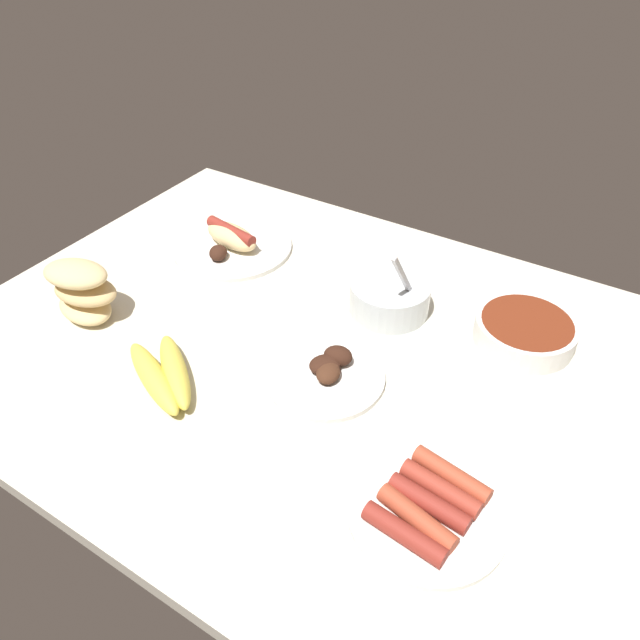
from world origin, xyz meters
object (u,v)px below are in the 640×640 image
(bread_stack, at_px, (82,291))
(bowl_coleslaw, at_px, (390,295))
(banana_bunch, at_px, (164,374))
(plate_hotdog_assembled, at_px, (232,243))
(plate_sausages, at_px, (428,507))
(bowl_chili, at_px, (525,331))
(plate_grilled_meat, at_px, (327,372))

(bread_stack, height_order, bowl_coleslaw, bowl_coleslaw)
(bread_stack, bearing_deg, banana_bunch, -13.24)
(plate_hotdog_assembled, xyz_separation_m, plate_sausages, (0.60, -0.36, -0.00))
(bowl_chili, distance_m, banana_bunch, 0.60)
(bread_stack, bearing_deg, plate_grilled_meat, 11.11)
(plate_hotdog_assembled, distance_m, banana_bunch, 0.40)
(bread_stack, relative_size, banana_bunch, 0.74)
(bread_stack, xyz_separation_m, bowl_chili, (0.69, 0.34, -0.03))
(plate_hotdog_assembled, bearing_deg, bowl_coleslaw, -1.84)
(bread_stack, height_order, bowl_chili, bread_stack)
(plate_grilled_meat, xyz_separation_m, banana_bunch, (-0.21, -0.15, 0.01))
(bowl_chili, height_order, bowl_coleslaw, bowl_coleslaw)
(plate_grilled_meat, xyz_separation_m, bowl_chili, (0.24, 0.25, 0.01))
(plate_hotdog_assembled, xyz_separation_m, bowl_chili, (0.61, 0.03, 0.01))
(plate_sausages, height_order, bowl_coleslaw, bowl_coleslaw)
(plate_hotdog_assembled, xyz_separation_m, plate_grilled_meat, (0.37, -0.22, -0.01))
(plate_hotdog_assembled, bearing_deg, plate_grilled_meat, -31.15)
(banana_bunch, bearing_deg, bowl_coleslaw, 58.23)
(bread_stack, xyz_separation_m, banana_bunch, (0.24, -0.06, -0.04))
(plate_grilled_meat, distance_m, bowl_coleslaw, 0.21)
(bread_stack, xyz_separation_m, plate_grilled_meat, (0.45, 0.09, -0.04))
(bowl_coleslaw, bearing_deg, banana_bunch, -121.77)
(bowl_chili, bearing_deg, bread_stack, -153.97)
(plate_sausages, bearing_deg, bread_stack, 175.43)
(bread_stack, height_order, plate_sausages, bread_stack)
(plate_hotdog_assembled, relative_size, banana_bunch, 1.30)
(bread_stack, relative_size, bowl_coleslaw, 0.88)
(plate_hotdog_assembled, relative_size, bowl_coleslaw, 1.56)
(plate_hotdog_assembled, height_order, plate_sausages, plate_hotdog_assembled)
(plate_grilled_meat, bearing_deg, plate_sausages, -31.22)
(plate_hotdog_assembled, distance_m, plate_grilled_meat, 0.43)
(bread_stack, relative_size, plate_sausages, 0.68)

